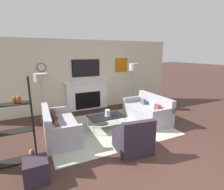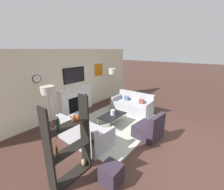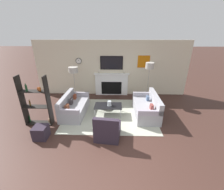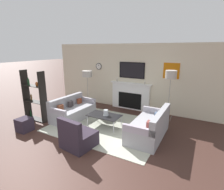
{
  "view_description": "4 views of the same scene",
  "coord_description": "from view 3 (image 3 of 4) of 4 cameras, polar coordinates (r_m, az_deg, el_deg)",
  "views": [
    {
      "loc": [
        -2.03,
        -1.83,
        2.23
      ],
      "look_at": [
        0.2,
        2.82,
        0.97
      ],
      "focal_mm": 28.0,
      "sensor_mm": 36.0,
      "label": 1
    },
    {
      "loc": [
        -4.07,
        -0.37,
        2.7
      ],
      "look_at": [
        0.34,
        2.96,
        1.0
      ],
      "focal_mm": 24.0,
      "sensor_mm": 36.0,
      "label": 2
    },
    {
      "loc": [
        0.22,
        -2.56,
        3.11
      ],
      "look_at": [
        0.07,
        2.8,
        0.77
      ],
      "focal_mm": 24.0,
      "sensor_mm": 36.0,
      "label": 3
    },
    {
      "loc": [
        2.72,
        -1.93,
        2.5
      ],
      "look_at": [
        -0.07,
        3.16,
        0.95
      ],
      "focal_mm": 28.0,
      "sensor_mm": 36.0,
      "label": 4
    }
  ],
  "objects": [
    {
      "name": "hurricane_candle",
      "position": [
        5.86,
        -0.97,
        -3.26
      ],
      "size": [
        0.17,
        0.17,
        0.19
      ],
      "color": "silver",
      "rests_on": "coffee_table"
    },
    {
      "name": "floor_lamp_left",
      "position": [
        6.99,
        -14.54,
        9.11
      ],
      "size": [
        0.42,
        0.42,
        1.61
      ],
      "color": "#9E998E",
      "rests_on": "ground_plane"
    },
    {
      "name": "armchair",
      "position": [
        4.74,
        -1.7,
        -13.28
      ],
      "size": [
        0.83,
        0.84,
        0.84
      ],
      "color": "#2B222E",
      "rests_on": "ground_plane"
    },
    {
      "name": "ottoman",
      "position": [
        5.24,
        -25.46,
        -12.71
      ],
      "size": [
        0.41,
        0.41,
        0.42
      ],
      "color": "#2B222E",
      "rests_on": "ground_plane"
    },
    {
      "name": "floor_lamp_right",
      "position": [
        6.84,
        14.17,
        10.5
      ],
      "size": [
        0.36,
        0.36,
        1.82
      ],
      "color": "#9E998E",
      "rests_on": "ground_plane"
    },
    {
      "name": "area_rug",
      "position": [
        6.08,
        -0.74,
        -7.19
      ],
      "size": [
        3.5,
        2.7,
        0.01
      ],
      "color": "#ABAF9B",
      "rests_on": "ground_plane"
    },
    {
      "name": "fireplace_wall",
      "position": [
        7.56,
        -0.14,
        9.04
      ],
      "size": [
        7.53,
        0.28,
        2.7
      ],
      "color": "beige",
      "rests_on": "ground_plane"
    },
    {
      "name": "coffee_table",
      "position": [
        5.89,
        -1.47,
        -4.23
      ],
      "size": [
        1.07,
        0.62,
        0.39
      ],
      "color": "black",
      "rests_on": "ground_plane"
    },
    {
      "name": "couch_left",
      "position": [
        6.17,
        -14.35,
        -4.52
      ],
      "size": [
        0.89,
        1.68,
        0.79
      ],
      "color": "#9A99A0",
      "rests_on": "ground_plane"
    },
    {
      "name": "shelf_unit",
      "position": [
        5.72,
        -26.87,
        -2.66
      ],
      "size": [
        0.93,
        0.28,
        1.79
      ],
      "color": "black",
      "rests_on": "ground_plane"
    },
    {
      "name": "couch_right",
      "position": [
        6.06,
        13.12,
        -4.82
      ],
      "size": [
        0.85,
        1.71,
        0.84
      ],
      "color": "#9A99A0",
      "rests_on": "ground_plane"
    },
    {
      "name": "ground_plane",
      "position": [
        4.03,
        -2.36,
        -26.91
      ],
      "size": [
        60.0,
        60.0,
        0.0
      ],
      "primitive_type": "plane",
      "color": "#3D251F"
    }
  ]
}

